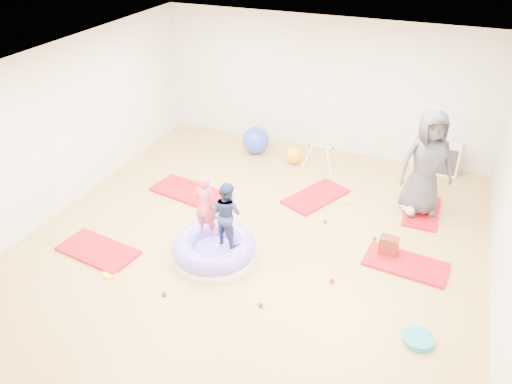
% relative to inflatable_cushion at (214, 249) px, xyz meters
% --- Properties ---
extents(room, '(7.01, 8.01, 2.81)m').
position_rel_inflatable_cushion_xyz_m(room, '(0.42, 0.35, 1.24)').
color(room, tan).
rests_on(room, ground).
extents(gym_mat_front_left, '(1.32, 0.79, 0.05)m').
position_rel_inflatable_cushion_xyz_m(gym_mat_front_left, '(-1.73, -0.57, -0.13)').
color(gym_mat_front_left, red).
rests_on(gym_mat_front_left, ground).
extents(gym_mat_mid_left, '(1.43, 0.89, 0.06)m').
position_rel_inflatable_cushion_xyz_m(gym_mat_mid_left, '(-1.32, 1.54, -0.13)').
color(gym_mat_mid_left, red).
rests_on(gym_mat_mid_left, ground).
extents(gym_mat_center_back, '(1.09, 1.38, 0.05)m').
position_rel_inflatable_cushion_xyz_m(gym_mat_center_back, '(0.94, 2.27, -0.13)').
color(gym_mat_center_back, red).
rests_on(gym_mat_center_back, ground).
extents(gym_mat_right, '(1.26, 0.71, 0.05)m').
position_rel_inflatable_cushion_xyz_m(gym_mat_right, '(2.74, 0.90, -0.13)').
color(gym_mat_right, red).
rests_on(gym_mat_right, ground).
extents(gym_mat_rear_right, '(0.58, 1.15, 0.05)m').
position_rel_inflatable_cushion_xyz_m(gym_mat_rear_right, '(2.80, 2.50, -0.13)').
color(gym_mat_rear_right, red).
rests_on(gym_mat_rear_right, ground).
extents(inflatable_cushion, '(1.28, 1.28, 0.40)m').
position_rel_inflatable_cushion_xyz_m(inflatable_cushion, '(0.00, 0.00, 0.00)').
color(inflatable_cushion, white).
rests_on(inflatable_cushion, ground).
extents(child_pink, '(0.38, 0.25, 1.03)m').
position_rel_inflatable_cushion_xyz_m(child_pink, '(-0.16, 0.11, 0.73)').
color(child_pink, '#E5475B').
rests_on(child_pink, inflatable_cushion).
extents(child_navy, '(0.58, 0.51, 1.01)m').
position_rel_inflatable_cushion_xyz_m(child_navy, '(0.21, 0.04, 0.72)').
color(child_navy, navy).
rests_on(child_navy, inflatable_cushion).
extents(adult_caregiver, '(1.07, 0.92, 1.84)m').
position_rel_inflatable_cushion_xyz_m(adult_caregiver, '(2.72, 2.47, 0.81)').
color(adult_caregiver, '#3C3C45').
rests_on(adult_caregiver, gym_mat_rear_right).
extents(infant, '(0.35, 0.36, 0.21)m').
position_rel_inflatable_cushion_xyz_m(infant, '(2.62, 2.32, -0.00)').
color(infant, silver).
rests_on(infant, gym_mat_rear_right).
extents(ball_pit_balls, '(3.06, 3.42, 0.07)m').
position_rel_inflatable_cushion_xyz_m(ball_pit_balls, '(0.89, 0.87, -0.12)').
color(ball_pit_balls, yellow).
rests_on(ball_pit_balls, ground).
extents(exercise_ball_blue, '(0.57, 0.57, 0.57)m').
position_rel_inflatable_cushion_xyz_m(exercise_ball_blue, '(-0.78, 3.58, 0.13)').
color(exercise_ball_blue, '#2541B3').
rests_on(exercise_ball_blue, ground).
extents(exercise_ball_orange, '(0.36, 0.36, 0.36)m').
position_rel_inflatable_cushion_xyz_m(exercise_ball_orange, '(0.13, 3.43, 0.02)').
color(exercise_ball_orange, '#FFA904').
rests_on(exercise_ball_orange, ground).
extents(infant_play_gym, '(0.66, 0.62, 0.50)m').
position_rel_inflatable_cushion_xyz_m(infant_play_gym, '(0.69, 3.40, 0.18)').
color(infant_play_gym, white).
rests_on(infant_play_gym, ground).
extents(cube_shelf, '(0.63, 0.31, 0.63)m').
position_rel_inflatable_cushion_xyz_m(cube_shelf, '(2.96, 4.14, 0.16)').
color(cube_shelf, white).
rests_on(cube_shelf, ground).
extents(balance_disc, '(0.39, 0.39, 0.09)m').
position_rel_inflatable_cushion_xyz_m(balance_disc, '(3.09, -0.56, -0.11)').
color(balance_disc, teal).
rests_on(balance_disc, ground).
extents(backpack, '(0.29, 0.18, 0.33)m').
position_rel_inflatable_cushion_xyz_m(backpack, '(2.45, 1.06, 0.01)').
color(backpack, '#BD3619').
rests_on(backpack, ground).
extents(yellow_toy, '(0.22, 0.22, 0.03)m').
position_rel_inflatable_cushion_xyz_m(yellow_toy, '(-1.23, -0.94, -0.14)').
color(yellow_toy, yellow).
rests_on(yellow_toy, ground).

